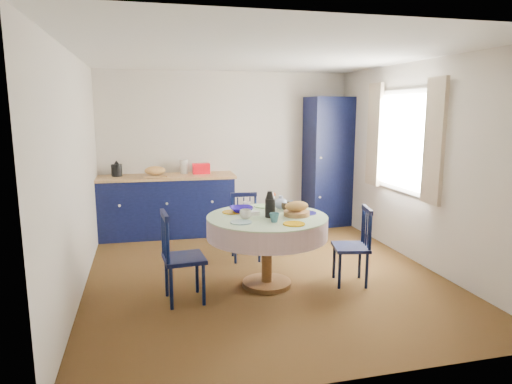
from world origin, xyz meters
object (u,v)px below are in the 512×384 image
pantry_cabinet (329,162)px  chair_left (180,256)px  chair_far (245,226)px  mug_b (274,218)px  mug_c (287,206)px  cobalt_bowl (241,210)px  kitchen_counter (167,204)px  mug_a (246,214)px  mug_d (247,205)px  chair_right (354,245)px  dining_table (268,227)px

pantry_cabinet → chair_left: pantry_cabinet is taller
chair_far → mug_b: 1.31m
mug_c → cobalt_bowl: 0.52m
kitchen_counter → mug_a: (0.70, -2.41, 0.36)m
mug_a → cobalt_bowl: mug_a is taller
mug_d → cobalt_bowl: size_ratio=0.34×
chair_right → mug_c: bearing=-105.9°
mug_c → mug_d: (-0.41, 0.20, -0.01)m
chair_right → mug_d: (-1.08, 0.57, 0.39)m
dining_table → mug_b: (-0.01, -0.28, 0.17)m
cobalt_bowl → chair_far: bearing=74.2°
kitchen_counter → chair_left: 2.53m
dining_table → mug_d: 0.46m
pantry_cabinet → mug_b: size_ratio=20.71×
kitchen_counter → mug_d: size_ratio=23.44×
mug_b → cobalt_bowl: (-0.23, 0.51, -0.02)m
chair_left → mug_a: 0.80m
chair_left → chair_right: size_ratio=1.08×
pantry_cabinet → kitchen_counter: bearing=175.7°
mug_d → dining_table: bearing=-71.2°
mug_a → chair_left: bearing=-169.8°
mug_b → mug_c: 0.56m
chair_left → chair_far: (0.93, 1.15, -0.04)m
mug_a → mug_b: bearing=-40.4°
mug_c → mug_d: mug_c is taller
chair_left → cobalt_bowl: (0.72, 0.42, 0.35)m
dining_table → pantry_cabinet: bearing=54.4°
chair_far → mug_d: size_ratio=9.46×
pantry_cabinet → dining_table: size_ratio=1.62×
kitchen_counter → pantry_cabinet: 2.72m
pantry_cabinet → cobalt_bowl: pantry_cabinet is taller
kitchen_counter → mug_b: bearing=-68.0°
mug_d → kitchen_counter: bearing=112.9°
mug_b → chair_right: bearing=6.9°
dining_table → mug_b: dining_table is taller
mug_a → pantry_cabinet: bearing=51.3°
kitchen_counter → cobalt_bowl: 2.26m
pantry_cabinet → mug_d: pantry_cabinet is taller
kitchen_counter → cobalt_bowl: kitchen_counter is taller
mug_b → cobalt_bowl: bearing=114.4°
chair_left → mug_b: size_ratio=9.17×
chair_far → cobalt_bowl: bearing=-101.4°
pantry_cabinet → chair_right: pantry_cabinet is taller
mug_a → mug_d: mug_a is taller
chair_far → cobalt_bowl: cobalt_bowl is taller
kitchen_counter → chair_right: (1.90, -2.51, -0.04)m
pantry_cabinet → mug_c: pantry_cabinet is taller
chair_right → cobalt_bowl: (-1.18, 0.40, 0.38)m
chair_far → chair_right: size_ratio=0.98×
chair_right → mug_b: (-0.95, -0.11, 0.40)m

